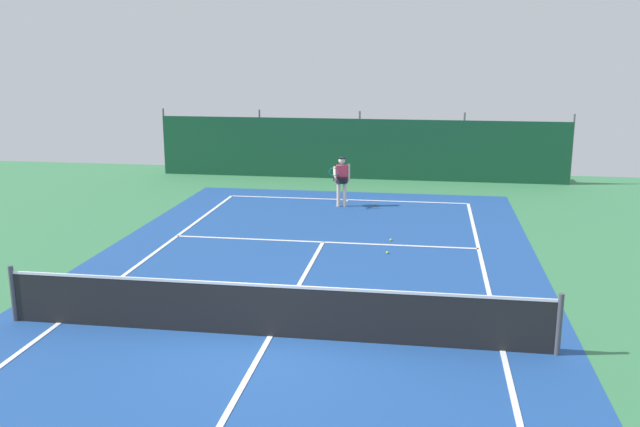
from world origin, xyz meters
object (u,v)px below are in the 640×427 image
object	(u,v)px
tennis_net	(270,310)
tennis_ball_near_player	(374,204)
tennis_ball_by_sideline	(387,253)
tennis_player	(342,178)
parked_car	(365,147)
tennis_ball_midcourt	(391,240)

from	to	relation	value
tennis_net	tennis_ball_near_player	size ratio (longest dim) A/B	153.33
tennis_ball_by_sideline	tennis_ball_near_player	bearing A→B (deg)	97.98
tennis_ball_by_sideline	tennis_player	bearing A→B (deg)	109.28
tennis_net	tennis_player	world-z (taller)	tennis_player
tennis_net	tennis_ball_near_player	xyz separation A→B (m)	(0.99, 11.21, -0.48)
tennis_ball_near_player	parked_car	distance (m)	8.08
tennis_player	tennis_ball_midcourt	world-z (taller)	tennis_player
tennis_ball_near_player	tennis_ball_midcourt	size ratio (longest dim) A/B	1.00
tennis_net	tennis_player	size ratio (longest dim) A/B	6.17
tennis_net	tennis_ball_by_sideline	world-z (taller)	tennis_net
tennis_ball_near_player	tennis_ball_midcourt	world-z (taller)	same
tennis_ball_by_sideline	parked_car	world-z (taller)	parked_car
tennis_player	tennis_ball_midcourt	bearing A→B (deg)	105.41
tennis_net	tennis_ball_by_sideline	distance (m)	5.89
tennis_ball_near_player	tennis_ball_midcourt	distance (m)	4.46
tennis_ball_midcourt	tennis_player	bearing A→B (deg)	114.76
tennis_ball_near_player	parked_car	world-z (taller)	parked_car
tennis_net	parked_car	world-z (taller)	parked_car
tennis_ball_by_sideline	parked_car	bearing A→B (deg)	97.62
tennis_ball_midcourt	parked_car	distance (m)	12.52
tennis_ball_midcourt	parked_car	world-z (taller)	parked_car
tennis_ball_near_player	tennis_player	bearing A→B (deg)	-161.79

